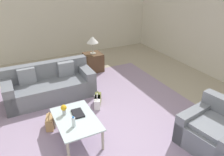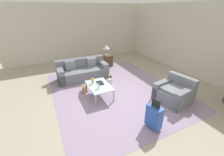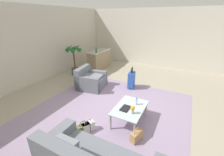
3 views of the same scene
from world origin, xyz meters
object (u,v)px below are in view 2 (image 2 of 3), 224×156
suitcase_blue (154,116)px  handbag_tan (84,89)px  coffee_table_book (100,83)px  table_lamp (106,47)px  water_bottle (98,86)px  handbag_white (110,80)px  coffee_table (99,87)px  handbag_olive (110,79)px  armchair (175,93)px  flower_vase (93,80)px  couch (82,72)px  side_table (106,60)px

suitcase_blue → handbag_tan: bearing=-156.9°
coffee_table_book → table_lamp: 3.08m
coffee_table_book → table_lamp: size_ratio=0.55×
coffee_table_book → table_lamp: (-2.68, 1.42, 0.53)m
water_bottle → handbag_white: 1.39m
table_lamp → suitcase_blue: bearing=-9.5°
water_bottle → suitcase_blue: bearing=24.0°
coffee_table → coffee_table_book: size_ratio=3.58×
water_bottle → handbag_olive: bearing=140.2°
armchair → suitcase_blue: suitcase_blue is taller
coffee_table_book → table_lamp: table_lamp is taller
armchair → flower_vase: bearing=-123.0°
armchair → table_lamp: (-4.09, -0.67, 0.71)m
couch → suitcase_blue: size_ratio=2.48×
suitcase_blue → handbag_white: size_ratio=2.37×
suitcase_blue → handbag_olive: suitcase_blue is taller
coffee_table → table_lamp: table_lamp is taller
flower_vase → handbag_olive: flower_vase is taller
water_bottle → handbag_white: bearing=139.2°
flower_vase → suitcase_blue: size_ratio=0.24×
handbag_tan → handbag_olive: same height
coffee_table → handbag_olive: 1.26m
couch → handbag_olive: size_ratio=5.89×
armchair → handbag_white: armchair is taller
coffee_table → handbag_olive: coffee_table is taller
suitcase_blue → handbag_olive: 2.93m
water_bottle → flower_vase: bearing=-173.2°
armchair → coffee_table: size_ratio=1.05×
water_bottle → couch: bearing=180.0°
coffee_table → coffee_table_book: bearing=146.3°
side_table → handbag_tan: 2.94m
suitcase_blue → coffee_table_book: bearing=-163.7°
coffee_table → handbag_olive: bearing=137.9°
handbag_white → water_bottle: bearing=-40.8°
couch → water_bottle: couch is taller
couch → side_table: couch is taller
couch → coffee_table_book: couch is taller
table_lamp → handbag_white: (2.00, -0.73, -0.87)m
couch → water_bottle: bearing=-0.0°
couch → armchair: (3.08, 2.27, -0.01)m
side_table → table_lamp: 0.71m
couch → handbag_olive: couch is taller
side_table → suitcase_blue: size_ratio=0.67×
water_bottle → handbag_olive: 1.51m
coffee_table_book → handbag_olive: (-0.79, 0.75, -0.34)m
water_bottle → handbag_white: water_bottle is taller
couch → coffee_table: couch is taller
suitcase_blue → handbag_white: (-2.80, 0.07, -0.23)m
armchair → suitcase_blue: size_ratio=1.33×
coffee_table → flower_vase: flower_vase is taller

